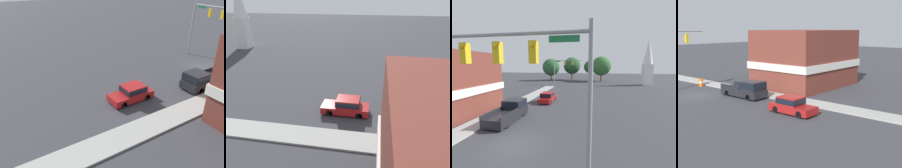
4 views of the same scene
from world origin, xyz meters
TOP-DOWN VIEW (x-y plane):
  - ground_plane at (0.00, 0.00)m, footprint 200.00×200.00m
  - near_signal_assembly at (2.61, -2.76)m, footprint 8.73×0.49m
  - car_lead at (-1.41, 13.35)m, footprint 1.88×4.47m
  - pickup_truck_parked at (-3.24, 5.24)m, footprint 2.12×5.71m

SIDE VIEW (x-z plane):
  - ground_plane at x=0.00m, z-range 0.00..0.00m
  - car_lead at x=-1.41m, z-range 0.03..1.60m
  - pickup_truck_parked at x=-3.24m, z-range -0.02..1.95m
  - near_signal_assembly at x=2.61m, z-range 1.94..9.84m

